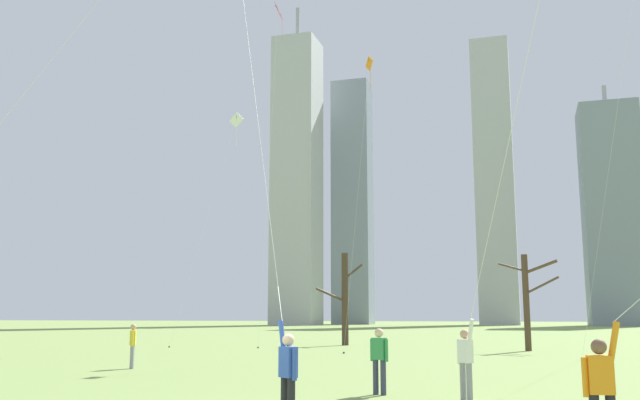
{
  "coord_description": "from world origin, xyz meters",
  "views": [
    {
      "loc": [
        5.25,
        -11.73,
        1.96
      ],
      "look_at": [
        0.0,
        6.0,
        5.03
      ],
      "focal_mm": 38.93,
      "sensor_mm": 36.0,
      "label": 1
    }
  ],
  "objects_px": {
    "bystander_far_off_by_trees": "(379,358)",
    "distant_kite_drifting_right_white": "(231,140)",
    "kite_flyer_midfield_left_blue": "(267,201)",
    "distant_kite_drifting_left_orange": "(366,102)",
    "kite_flyer_far_back_purple": "(481,285)",
    "bare_tree_left_of_center": "(345,298)",
    "bystander_strolling_midfield": "(133,344)",
    "bare_tree_leftmost": "(528,298)",
    "distant_kite_high_overhead_pink": "(277,38)"
  },
  "relations": [
    {
      "from": "kite_flyer_far_back_purple",
      "to": "bystander_far_off_by_trees",
      "type": "xyz_separation_m",
      "value": [
        -2.63,
        1.31,
        -1.71
      ]
    },
    {
      "from": "bystander_far_off_by_trees",
      "to": "distant_kite_drifting_left_orange",
      "type": "relative_size",
      "value": 0.11
    },
    {
      "from": "kite_flyer_midfield_left_blue",
      "to": "distant_kite_drifting_right_white",
      "type": "relative_size",
      "value": 1.36
    },
    {
      "from": "bystander_far_off_by_trees",
      "to": "bystander_strolling_midfield",
      "type": "distance_m",
      "value": 11.92
    },
    {
      "from": "kite_flyer_midfield_left_blue",
      "to": "bystander_far_off_by_trees",
      "type": "relative_size",
      "value": 12.34
    },
    {
      "from": "kite_flyer_midfield_left_blue",
      "to": "bare_tree_left_of_center",
      "type": "distance_m",
      "value": 31.32
    },
    {
      "from": "distant_kite_drifting_right_white",
      "to": "kite_flyer_far_back_purple",
      "type": "bearing_deg",
      "value": -54.54
    },
    {
      "from": "bare_tree_left_of_center",
      "to": "bystander_far_off_by_trees",
      "type": "bearing_deg",
      "value": -73.78
    },
    {
      "from": "distant_kite_drifting_left_orange",
      "to": "bare_tree_left_of_center",
      "type": "distance_m",
      "value": 15.0
    },
    {
      "from": "bystander_strolling_midfield",
      "to": "bare_tree_left_of_center",
      "type": "distance_m",
      "value": 21.65
    },
    {
      "from": "distant_kite_drifting_left_orange",
      "to": "distant_kite_drifting_right_white",
      "type": "relative_size",
      "value": 1.04
    },
    {
      "from": "distant_kite_drifting_right_white",
      "to": "distant_kite_high_overhead_pink",
      "type": "bearing_deg",
      "value": -31.31
    },
    {
      "from": "bare_tree_leftmost",
      "to": "kite_flyer_midfield_left_blue",
      "type": "bearing_deg",
      "value": -101.32
    },
    {
      "from": "bare_tree_leftmost",
      "to": "distant_kite_high_overhead_pink",
      "type": "bearing_deg",
      "value": -166.33
    },
    {
      "from": "kite_flyer_far_back_purple",
      "to": "distant_kite_drifting_left_orange",
      "type": "relative_size",
      "value": 0.93
    },
    {
      "from": "kite_flyer_far_back_purple",
      "to": "distant_kite_drifting_left_orange",
      "type": "distance_m",
      "value": 21.53
    },
    {
      "from": "kite_flyer_midfield_left_blue",
      "to": "bare_tree_left_of_center",
      "type": "xyz_separation_m",
      "value": [
        -6.21,
        30.68,
        -1.31
      ]
    },
    {
      "from": "bystander_strolling_midfield",
      "to": "distant_kite_high_overhead_pink",
      "type": "xyz_separation_m",
      "value": [
        0.41,
        13.93,
        17.47
      ]
    },
    {
      "from": "bystander_far_off_by_trees",
      "to": "bystander_strolling_midfield",
      "type": "xyz_separation_m",
      "value": [
        -10.47,
        5.71,
        0.0
      ]
    },
    {
      "from": "distant_kite_high_overhead_pink",
      "to": "distant_kite_drifting_right_white",
      "type": "relative_size",
      "value": 1.39
    },
    {
      "from": "bystander_far_off_by_trees",
      "to": "bystander_strolling_midfield",
      "type": "relative_size",
      "value": 1.0
    },
    {
      "from": "bystander_far_off_by_trees",
      "to": "bare_tree_left_of_center",
      "type": "height_order",
      "value": "bare_tree_left_of_center"
    },
    {
      "from": "kite_flyer_far_back_purple",
      "to": "distant_kite_drifting_left_orange",
      "type": "xyz_separation_m",
      "value": [
        -6.56,
        17.76,
        10.25
      ]
    },
    {
      "from": "kite_flyer_far_back_purple",
      "to": "bare_tree_leftmost",
      "type": "xyz_separation_m",
      "value": [
        1.01,
        24.28,
        0.27
      ]
    },
    {
      "from": "kite_flyer_midfield_left_blue",
      "to": "distant_kite_drifting_left_orange",
      "type": "relative_size",
      "value": 1.31
    },
    {
      "from": "kite_flyer_far_back_purple",
      "to": "distant_kite_high_overhead_pink",
      "type": "height_order",
      "value": "distant_kite_high_overhead_pink"
    },
    {
      "from": "distant_kite_drifting_left_orange",
      "to": "bare_tree_left_of_center",
      "type": "height_order",
      "value": "distant_kite_drifting_left_orange"
    },
    {
      "from": "kite_flyer_far_back_purple",
      "to": "bystander_strolling_midfield",
      "type": "distance_m",
      "value": 14.96
    },
    {
      "from": "bystander_strolling_midfield",
      "to": "bare_tree_left_of_center",
      "type": "xyz_separation_m",
      "value": [
        2.58,
        21.39,
        2.17
      ]
    },
    {
      "from": "kite_flyer_far_back_purple",
      "to": "bare_tree_left_of_center",
      "type": "height_order",
      "value": "kite_flyer_far_back_purple"
    },
    {
      "from": "kite_flyer_midfield_left_blue",
      "to": "bare_tree_left_of_center",
      "type": "relative_size",
      "value": 3.33
    },
    {
      "from": "bystander_strolling_midfield",
      "to": "bare_tree_left_of_center",
      "type": "relative_size",
      "value": 0.27
    },
    {
      "from": "bystander_far_off_by_trees",
      "to": "distant_kite_drifting_right_white",
      "type": "distance_m",
      "value": 28.74
    },
    {
      "from": "kite_flyer_far_back_purple",
      "to": "kite_flyer_midfield_left_blue",
      "type": "bearing_deg",
      "value": -152.25
    },
    {
      "from": "bare_tree_left_of_center",
      "to": "distant_kite_drifting_left_orange",
      "type": "bearing_deg",
      "value": -69.62
    },
    {
      "from": "kite_flyer_far_back_purple",
      "to": "bystander_strolling_midfield",
      "type": "height_order",
      "value": "kite_flyer_far_back_purple"
    },
    {
      "from": "bystander_strolling_midfield",
      "to": "bare_tree_leftmost",
      "type": "distance_m",
      "value": 22.38
    },
    {
      "from": "kite_flyer_midfield_left_blue",
      "to": "distant_kite_high_overhead_pink",
      "type": "bearing_deg",
      "value": 109.86
    },
    {
      "from": "kite_flyer_far_back_purple",
      "to": "bare_tree_leftmost",
      "type": "relative_size",
      "value": 2.67
    },
    {
      "from": "distant_kite_drifting_left_orange",
      "to": "bare_tree_leftmost",
      "type": "distance_m",
      "value": 14.12
    },
    {
      "from": "bystander_far_off_by_trees",
      "to": "distant_kite_drifting_right_white",
      "type": "bearing_deg",
      "value": 122.42
    },
    {
      "from": "bystander_strolling_midfield",
      "to": "distant_kite_high_overhead_pink",
      "type": "distance_m",
      "value": 22.35
    },
    {
      "from": "kite_flyer_far_back_purple",
      "to": "distant_kite_drifting_left_orange",
      "type": "bearing_deg",
      "value": 110.26
    },
    {
      "from": "kite_flyer_far_back_purple",
      "to": "bare_tree_leftmost",
      "type": "height_order",
      "value": "kite_flyer_far_back_purple"
    },
    {
      "from": "bystander_strolling_midfield",
      "to": "distant_kite_drifting_right_white",
      "type": "xyz_separation_m",
      "value": [
        -3.53,
        16.32,
        12.01
      ]
    },
    {
      "from": "kite_flyer_far_back_purple",
      "to": "distant_kite_drifting_right_white",
      "type": "xyz_separation_m",
      "value": [
        -16.63,
        23.35,
        10.31
      ]
    },
    {
      "from": "bystander_far_off_by_trees",
      "to": "distant_kite_high_overhead_pink",
      "type": "distance_m",
      "value": 28.14
    },
    {
      "from": "distant_kite_high_overhead_pink",
      "to": "bare_tree_leftmost",
      "type": "distance_m",
      "value": 20.95
    },
    {
      "from": "bystander_strolling_midfield",
      "to": "bare_tree_leftmost",
      "type": "xyz_separation_m",
      "value": [
        14.11,
        17.26,
        1.98
      ]
    },
    {
      "from": "distant_kite_drifting_left_orange",
      "to": "bare_tree_left_of_center",
      "type": "relative_size",
      "value": 2.54
    }
  ]
}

